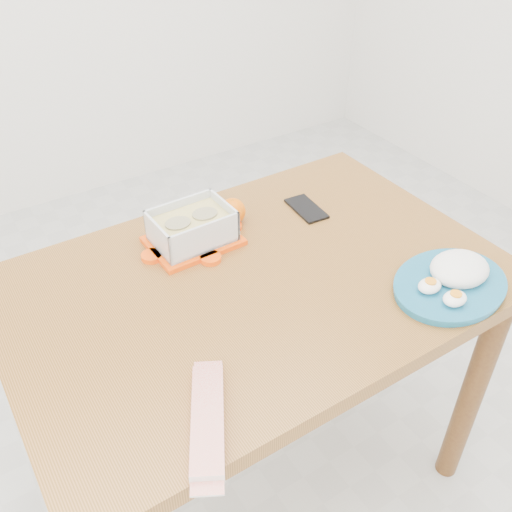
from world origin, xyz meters
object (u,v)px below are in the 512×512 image
food_container (192,228)px  smartphone (306,209)px  dining_table (256,315)px  orange_fruit (232,211)px  rice_plate (454,277)px

food_container → smartphone: bearing=-6.4°
dining_table → smartphone: bearing=32.0°
orange_fruit → smartphone: orange_fruit is taller
orange_fruit → rice_plate: 0.54m
smartphone → rice_plate: bearing=-73.9°
rice_plate → food_container: bearing=123.3°
food_container → smartphone: 0.32m
food_container → rice_plate: food_container is taller
dining_table → rice_plate: 0.45m
smartphone → food_container: bearing=179.5°
dining_table → smartphone: 0.33m
rice_plate → smartphone: (-0.09, 0.41, -0.02)m
dining_table → food_container: (-0.06, 0.19, 0.16)m
orange_fruit → rice_plate: size_ratio=0.21×
orange_fruit → smartphone: (0.19, -0.05, -0.03)m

